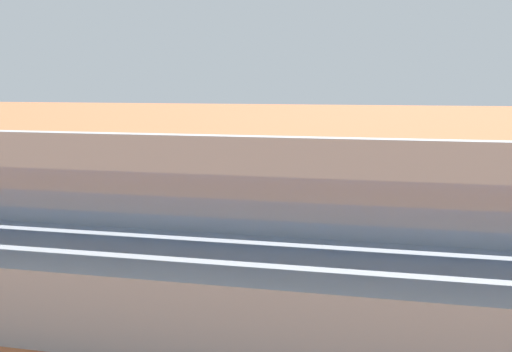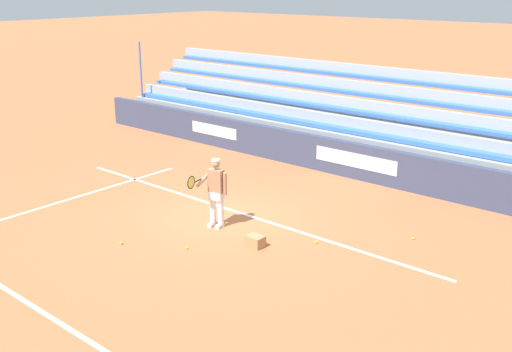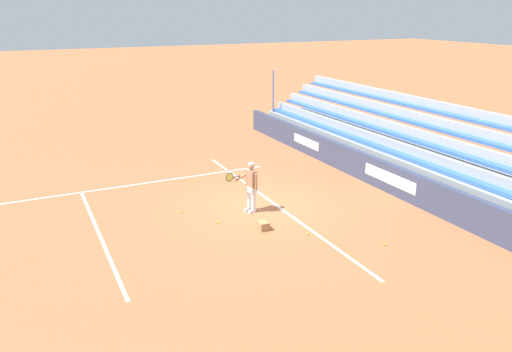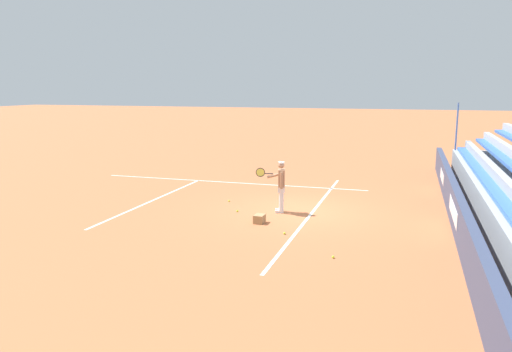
% 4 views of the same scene
% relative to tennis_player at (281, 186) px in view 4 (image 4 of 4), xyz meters
% --- Properties ---
extents(ground_plane, '(160.00, 160.00, 0.00)m').
position_rel_tennis_player_xyz_m(ground_plane, '(0.32, -0.54, -0.89)').
color(ground_plane, '#B7663D').
extents(court_baseline_white, '(12.00, 0.10, 0.01)m').
position_rel_tennis_player_xyz_m(court_baseline_white, '(0.32, -1.04, -0.89)').
color(court_baseline_white, white).
rests_on(court_baseline_white, ground).
extents(court_sideline_white, '(0.10, 12.00, 0.01)m').
position_rel_tennis_player_xyz_m(court_sideline_white, '(4.43, 3.46, -0.89)').
color(court_sideline_white, white).
rests_on(court_sideline_white, ground).
extents(court_service_line_white, '(8.22, 0.10, 0.01)m').
position_rel_tennis_player_xyz_m(court_service_line_white, '(0.32, 4.96, -0.89)').
color(court_service_line_white, white).
rests_on(court_service_line_white, ground).
extents(back_wall_sponsor_board, '(21.50, 0.25, 1.10)m').
position_rel_tennis_player_xyz_m(back_wall_sponsor_board, '(0.33, -5.49, -0.34)').
color(back_wall_sponsor_board, '#384260').
rests_on(back_wall_sponsor_board, ground).
extents(tennis_player, '(0.59, 1.06, 1.71)m').
position_rel_tennis_player_xyz_m(tennis_player, '(0.00, 0.00, 0.00)').
color(tennis_player, silver).
rests_on(tennis_player, ground).
extents(ball_box_cardboard, '(0.41, 0.31, 0.26)m').
position_rel_tennis_player_xyz_m(ball_box_cardboard, '(-1.50, 0.28, -0.76)').
color(ball_box_cardboard, '#A87F51').
rests_on(ball_box_cardboard, ground).
extents(tennis_ball_toward_net, '(0.07, 0.07, 0.07)m').
position_rel_tennis_player_xyz_m(tennis_ball_toward_net, '(-4.06, -2.39, -0.86)').
color(tennis_ball_toward_net, '#CCE533').
rests_on(tennis_ball_toward_net, ground).
extents(tennis_ball_stray_back, '(0.07, 0.07, 0.07)m').
position_rel_tennis_player_xyz_m(tennis_ball_stray_back, '(-0.42, 1.39, -0.86)').
color(tennis_ball_stray_back, '#CCE533').
rests_on(tennis_ball_stray_back, ground).
extents(tennis_ball_far_left, '(0.07, 0.07, 0.07)m').
position_rel_tennis_player_xyz_m(tennis_ball_far_left, '(0.92, 2.18, -0.86)').
color(tennis_ball_far_left, '#CCE533').
rests_on(tennis_ball_far_left, ground).
extents(tennis_ball_midcourt, '(0.07, 0.07, 0.07)m').
position_rel_tennis_player_xyz_m(tennis_ball_midcourt, '(-2.46, -0.76, -0.86)').
color(tennis_ball_midcourt, '#CCE533').
rests_on(tennis_ball_midcourt, ground).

